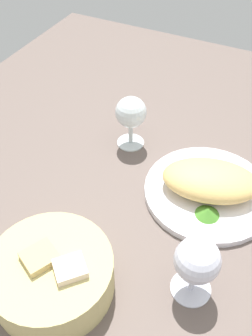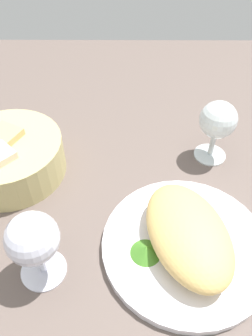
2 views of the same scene
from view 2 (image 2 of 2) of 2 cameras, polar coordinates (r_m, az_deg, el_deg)
The scene contains 7 objects.
ground_plane at distance 51.83cm, azimuth -0.10°, elevation -14.70°, with size 140.00×140.00×2.00cm, color #63544D.
plate at distance 51.39cm, azimuth 9.86°, elevation -12.96°, with size 24.74×24.74×1.40cm, color white.
omelette at distance 48.62cm, azimuth 10.35°, elevation -10.92°, with size 18.23×11.04×5.25cm, color #E2B969.
lettuce_garnish at distance 48.64cm, azimuth 3.15°, elevation -13.85°, with size 4.48×4.48×1.58cm, color #458729.
bread_basket at distance 62.11cm, azimuth -19.60°, elevation 1.83°, with size 19.22×19.22×8.08cm.
wine_glass_near at distance 60.80cm, azimuth 15.20°, elevation 7.51°, with size 6.67×6.67×11.89cm.
wine_glass_far at distance 44.35cm, azimuth -15.87°, elevation -11.96°, with size 6.96×6.96×11.89cm.
Camera 2 is at (-25.47, -0.22, 44.15)cm, focal length 35.60 mm.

